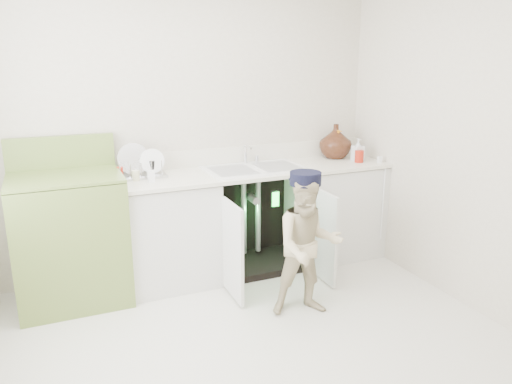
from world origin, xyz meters
TOP-DOWN VIEW (x-y plane):
  - ground at (0.00, 0.00)m, footprint 3.50×3.50m
  - room_shell at (0.00, 0.00)m, footprint 6.00×5.50m
  - counter_run at (0.58, 1.21)m, footprint 2.44×1.02m
  - avocado_stove at (-0.98, 1.18)m, footprint 0.80×0.65m
  - repair_worker at (0.57, 0.29)m, footprint 0.59×0.83m

SIDE VIEW (x-z plane):
  - ground at x=0.00m, z-range 0.00..0.00m
  - counter_run at x=0.58m, z-range -0.14..1.08m
  - avocado_stove at x=-0.98m, z-range -0.11..1.13m
  - repair_worker at x=0.57m, z-range 0.00..1.07m
  - room_shell at x=0.00m, z-range 0.62..1.88m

